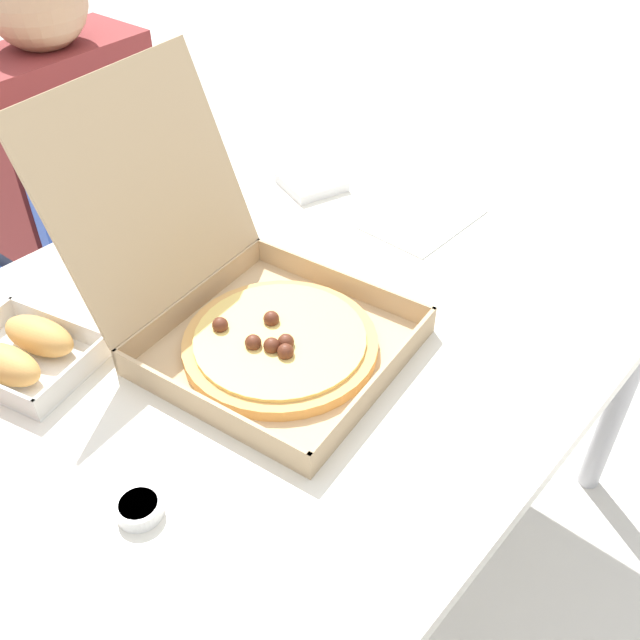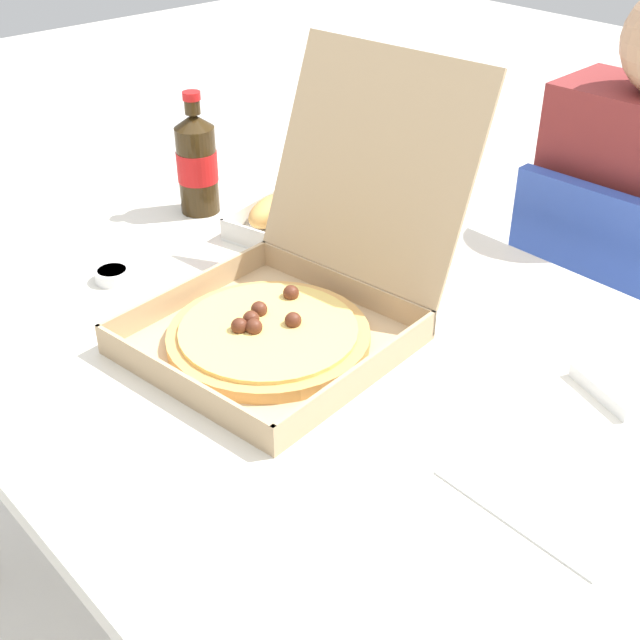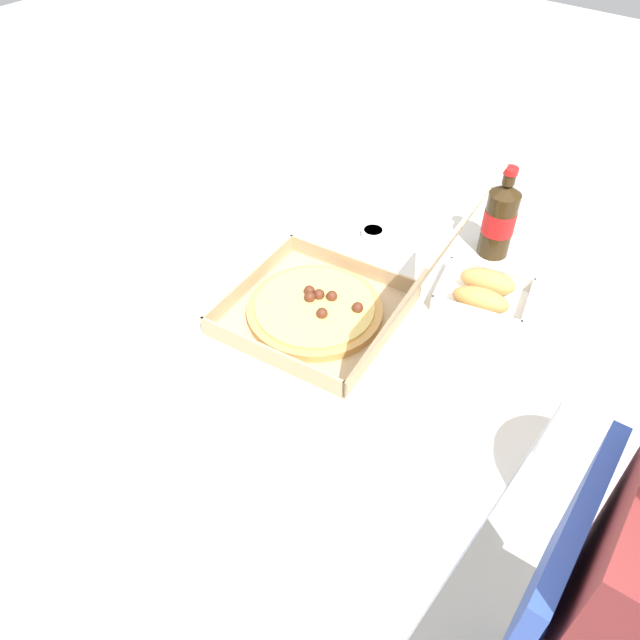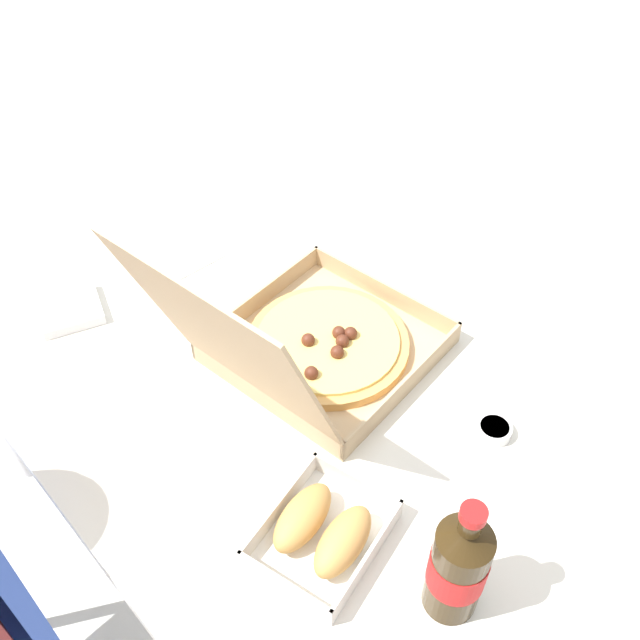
# 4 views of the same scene
# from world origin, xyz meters

# --- Properties ---
(ground_plane) EXTENTS (10.00, 10.00, 0.00)m
(ground_plane) POSITION_xyz_m (0.00, 0.00, 0.00)
(ground_plane) COLOR beige
(dining_table) EXTENTS (1.42, 0.91, 0.73)m
(dining_table) POSITION_xyz_m (0.00, 0.00, 0.66)
(dining_table) COLOR silver
(dining_table) RESTS_ON ground_plane
(pizza_box_open) EXTENTS (0.39, 0.50, 0.36)m
(pizza_box_open) POSITION_xyz_m (-0.08, -0.01, 0.78)
(pizza_box_open) COLOR tan
(pizza_box_open) RESTS_ON dining_table
(bread_side_box) EXTENTS (0.19, 0.22, 0.06)m
(bread_side_box) POSITION_xyz_m (-0.33, 0.20, 0.76)
(bread_side_box) COLOR white
(bread_side_box) RESTS_ON dining_table
(cola_bottle) EXTENTS (0.07, 0.07, 0.22)m
(cola_bottle) POSITION_xyz_m (-0.51, 0.14, 0.83)
(cola_bottle) COLOR #33230F
(cola_bottle) RESTS_ON dining_table
(paper_menu) EXTENTS (0.21, 0.15, 0.00)m
(paper_menu) POSITION_xyz_m (0.36, -0.00, 0.73)
(paper_menu) COLOR white
(paper_menu) RESTS_ON dining_table
(napkin_pile) EXTENTS (0.14, 0.14, 0.02)m
(napkin_pile) POSITION_xyz_m (0.32, 0.24, 0.74)
(napkin_pile) COLOR white
(napkin_pile) RESTS_ON dining_table
(dipping_sauce_cup) EXTENTS (0.06, 0.06, 0.02)m
(dipping_sauce_cup) POSITION_xyz_m (-0.38, -0.12, 0.74)
(dipping_sauce_cup) COLOR white
(dipping_sauce_cup) RESTS_ON dining_table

